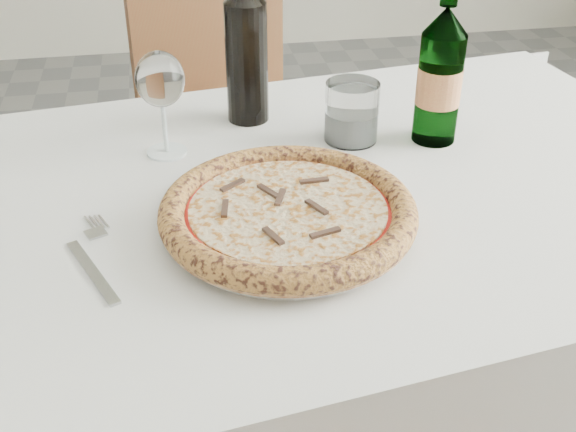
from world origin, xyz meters
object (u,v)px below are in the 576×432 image
(dining_table, at_px, (276,246))
(wine_bottle, at_px, (246,50))
(plate, at_px, (288,223))
(tumbler, at_px, (351,116))
(beer_bottle, at_px, (440,76))
(chair_far, at_px, (224,105))
(pizza, at_px, (288,212))
(wine_glass, at_px, (160,82))

(dining_table, bearing_deg, wine_bottle, 91.16)
(wine_bottle, bearing_deg, plate, -89.17)
(tumbler, bearing_deg, beer_bottle, -9.85)
(dining_table, relative_size, beer_bottle, 5.40)
(dining_table, bearing_deg, beer_bottle, 23.59)
(dining_table, distance_m, chair_far, 0.85)
(chair_far, height_order, pizza, chair_far)
(chair_far, relative_size, wine_bottle, 3.28)
(dining_table, height_order, pizza, pizza)
(dining_table, distance_m, plate, 0.14)
(chair_far, relative_size, tumbler, 9.71)
(chair_far, bearing_deg, wine_glass, -102.16)
(plate, relative_size, pizza, 0.89)
(dining_table, xyz_separation_m, chair_far, (0.00, 0.84, -0.13))
(pizza, height_order, wine_glass, wine_glass)
(wine_glass, distance_m, tumbler, 0.30)
(chair_far, xyz_separation_m, plate, (-0.00, -0.94, 0.23))
(wine_glass, height_order, tumbler, wine_glass)
(tumbler, xyz_separation_m, wine_bottle, (-0.15, 0.11, 0.08))
(chair_far, distance_m, plate, 0.97)
(plate, xyz_separation_m, wine_bottle, (-0.01, 0.35, 0.11))
(beer_bottle, bearing_deg, tumbler, 170.15)
(wine_bottle, bearing_deg, wine_glass, -143.28)
(wine_bottle, bearing_deg, dining_table, -88.84)
(pizza, distance_m, beer_bottle, 0.36)
(chair_far, xyz_separation_m, wine_glass, (-0.15, -0.69, 0.34))
(beer_bottle, bearing_deg, plate, -141.47)
(pizza, distance_m, wine_bottle, 0.37)
(chair_far, distance_m, tumbler, 0.76)
(plate, height_order, wine_bottle, wine_bottle)
(dining_table, xyz_separation_m, tumbler, (0.15, 0.14, 0.14))
(plate, xyz_separation_m, pizza, (-0.00, -0.00, 0.02))
(wine_glass, height_order, beer_bottle, beer_bottle)
(plate, bearing_deg, wine_bottle, 90.83)
(plate, bearing_deg, beer_bottle, 38.53)
(wine_bottle, bearing_deg, tumbler, -35.70)
(pizza, xyz_separation_m, beer_bottle, (0.28, 0.22, 0.08))
(dining_table, height_order, plate, plate)
(dining_table, height_order, beer_bottle, beer_bottle)
(pizza, xyz_separation_m, tumbler, (0.15, 0.24, 0.01))
(dining_table, xyz_separation_m, wine_glass, (-0.15, 0.15, 0.21))
(wine_glass, bearing_deg, chair_far, 77.84)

